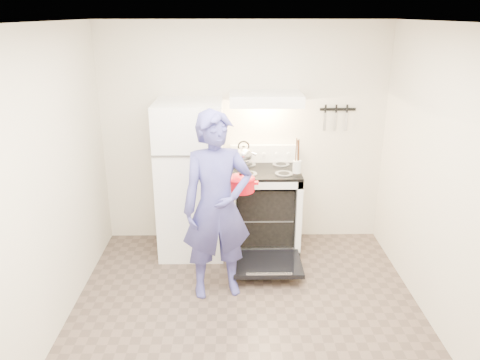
# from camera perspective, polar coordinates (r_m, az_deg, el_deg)

# --- Properties ---
(floor) EXTENTS (3.60, 3.60, 0.00)m
(floor) POSITION_cam_1_polar(r_m,az_deg,el_deg) (4.23, 0.91, -17.61)
(floor) COLOR brown
(floor) RESTS_ON ground
(back_wall) EXTENTS (3.20, 0.02, 2.50)m
(back_wall) POSITION_cam_1_polar(r_m,az_deg,el_deg) (5.32, 0.42, 5.45)
(back_wall) COLOR beige
(back_wall) RESTS_ON ground
(refrigerator) EXTENTS (0.70, 0.70, 1.70)m
(refrigerator) POSITION_cam_1_polar(r_m,az_deg,el_deg) (5.13, -6.01, 0.09)
(refrigerator) COLOR white
(refrigerator) RESTS_ON floor
(stove_body) EXTENTS (0.76, 0.65, 0.92)m
(stove_body) POSITION_cam_1_polar(r_m,az_deg,el_deg) (5.28, 2.97, -3.76)
(stove_body) COLOR white
(stove_body) RESTS_ON floor
(cooktop) EXTENTS (0.76, 0.65, 0.03)m
(cooktop) POSITION_cam_1_polar(r_m,az_deg,el_deg) (5.11, 3.07, 1.13)
(cooktop) COLOR black
(cooktop) RESTS_ON stove_body
(backsplash) EXTENTS (0.76, 0.07, 0.20)m
(backsplash) POSITION_cam_1_polar(r_m,az_deg,el_deg) (5.35, 2.89, 3.27)
(backsplash) COLOR white
(backsplash) RESTS_ON cooktop
(oven_door) EXTENTS (0.70, 0.54, 0.04)m
(oven_door) POSITION_cam_1_polar(r_m,az_deg,el_deg) (4.90, 3.35, -10.14)
(oven_door) COLOR black
(oven_door) RESTS_ON floor
(oven_rack) EXTENTS (0.60, 0.52, 0.01)m
(oven_rack) POSITION_cam_1_polar(r_m,az_deg,el_deg) (5.29, 2.97, -3.96)
(oven_rack) COLOR slate
(oven_rack) RESTS_ON stove_body
(range_hood) EXTENTS (0.76, 0.50, 0.12)m
(range_hood) POSITION_cam_1_polar(r_m,az_deg,el_deg) (4.99, 3.17, 9.86)
(range_hood) COLOR white
(range_hood) RESTS_ON back_wall
(knife_strip) EXTENTS (0.40, 0.02, 0.03)m
(knife_strip) POSITION_cam_1_polar(r_m,az_deg,el_deg) (5.37, 11.83, 8.44)
(knife_strip) COLOR black
(knife_strip) RESTS_ON back_wall
(pizza_stone) EXTENTS (0.31, 0.31, 0.02)m
(pizza_stone) POSITION_cam_1_polar(r_m,az_deg,el_deg) (5.37, 3.90, -3.43)
(pizza_stone) COLOR #816249
(pizza_stone) RESTS_ON oven_rack
(tea_kettle) EXTENTS (0.24, 0.20, 0.29)m
(tea_kettle) POSITION_cam_1_polar(r_m,az_deg,el_deg) (5.16, 0.44, 3.22)
(tea_kettle) COLOR silver
(tea_kettle) RESTS_ON cooktop
(utensil_jar) EXTENTS (0.11, 0.11, 0.13)m
(utensil_jar) POSITION_cam_1_polar(r_m,az_deg,el_deg) (4.92, 6.96, 1.61)
(utensil_jar) COLOR silver
(utensil_jar) RESTS_ON cooktop
(person) EXTENTS (0.73, 0.56, 1.78)m
(person) POSITION_cam_1_polar(r_m,az_deg,el_deg) (4.28, -2.81, -3.30)
(person) COLOR navy
(person) RESTS_ON floor
(dutch_oven) EXTENTS (0.34, 0.27, 0.23)m
(dutch_oven) POSITION_cam_1_polar(r_m,az_deg,el_deg) (4.58, 0.10, -0.58)
(dutch_oven) COLOR red
(dutch_oven) RESTS_ON person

